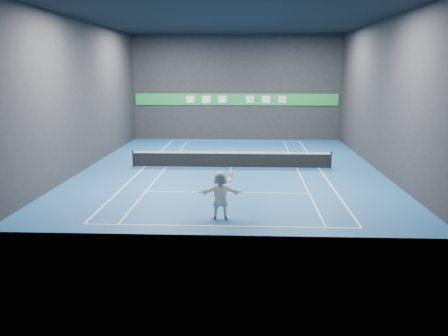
{
  "coord_description": "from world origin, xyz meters",
  "views": [
    {
      "loc": [
        1.0,
        -30.7,
        6.08
      ],
      "look_at": [
        -0.08,
        -7.67,
        1.5
      ],
      "focal_mm": 40.0,
      "sensor_mm": 36.0,
      "label": 1
    }
  ],
  "objects_px": {
    "player": "(220,195)",
    "tennis_racket": "(229,180)",
    "tennis_ball": "(217,153)",
    "tennis_net": "(231,159)"
  },
  "relations": [
    {
      "from": "player",
      "to": "tennis_racket",
      "type": "bearing_deg",
      "value": -176.39
    },
    {
      "from": "player",
      "to": "tennis_ball",
      "type": "relative_size",
      "value": 30.73
    },
    {
      "from": "player",
      "to": "tennis_net",
      "type": "bearing_deg",
      "value": -94.19
    },
    {
      "from": "tennis_ball",
      "to": "tennis_racket",
      "type": "height_order",
      "value": "tennis_ball"
    },
    {
      "from": "tennis_net",
      "to": "tennis_racket",
      "type": "height_order",
      "value": "tennis_racket"
    },
    {
      "from": "tennis_ball",
      "to": "tennis_racket",
      "type": "bearing_deg",
      "value": 5.92
    },
    {
      "from": "tennis_ball",
      "to": "tennis_net",
      "type": "distance_m",
      "value": 11.06
    },
    {
      "from": "tennis_ball",
      "to": "tennis_net",
      "type": "bearing_deg",
      "value": 88.85
    },
    {
      "from": "player",
      "to": "tennis_ball",
      "type": "distance_m",
      "value": 1.75
    },
    {
      "from": "player",
      "to": "tennis_racket",
      "type": "xyz_separation_m",
      "value": [
        0.37,
        0.05,
        0.63
      ]
    }
  ]
}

